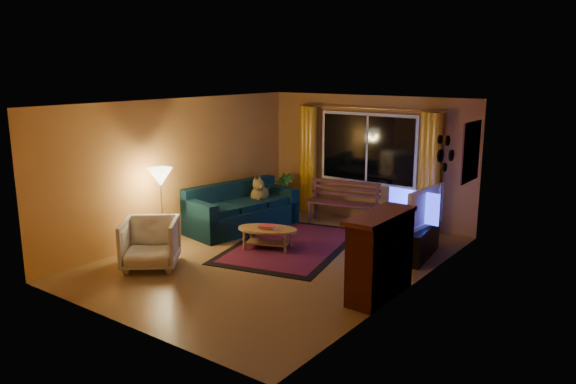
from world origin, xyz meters
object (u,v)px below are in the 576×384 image
Objects in this scene: bench at (343,214)px; coffee_table at (268,239)px; armchair at (150,241)px; floor_lamp at (162,210)px; tv_console at (417,241)px; sofa at (242,207)px.

bench is 1.36× the size of coffee_table.
coffee_table is at bearing -108.04° from bench.
bench is at bearing 34.31° from armchair.
tv_console is (3.63, 2.21, -0.44)m from floor_lamp.
floor_lamp reaches higher than armchair.
armchair is at bearing -74.10° from sofa.
armchair is at bearing -144.88° from tv_console.
floor_lamp reaches higher than tv_console.
bench is 1.99m from sofa.
floor_lamp is at bearing -129.75° from bench.
bench is 4.02m from armchair.
tv_console is at bearing 18.93° from sofa.
coffee_table is at bearing -19.62° from sofa.
coffee_table is at bearing 36.19° from floor_lamp.
sofa is 2.43m from armchair.
sofa is 2.07× the size of coffee_table.
armchair is 0.82× the size of coffee_table.
coffee_table is (1.15, -0.67, -0.25)m from sofa.
bench is at bearing 62.35° from floor_lamp.
floor_lamp is at bearing -143.81° from coffee_table.
bench reaches higher than coffee_table.
sofa is 1.73× the size of tv_console.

